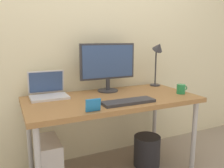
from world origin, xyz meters
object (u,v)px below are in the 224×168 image
at_px(mouse, 92,105).
at_px(computer_tower, 49,164).
at_px(desk, 112,104).
at_px(coffee_mug, 181,89).
at_px(keyboard, 128,102).
at_px(laptop, 48,91).
at_px(desk_lamp, 158,54).
at_px(photo_frame, 93,105).
at_px(monitor, 108,64).
at_px(wastebasket, 147,151).

bearing_deg(mouse, computer_tower, 142.26).
distance_m(desk, mouse, 0.34).
distance_m(desk, coffee_mug, 0.68).
bearing_deg(desk, keyboard, -80.32).
height_order(desk, laptop, laptop).
relative_size(desk_lamp, photo_frame, 4.46).
bearing_deg(computer_tower, mouse, -37.74).
bearing_deg(computer_tower, laptop, 74.46).
distance_m(laptop, computer_tower, 0.62).
height_order(desk, keyboard, keyboard).
relative_size(desk, mouse, 16.68).
bearing_deg(photo_frame, mouse, 73.12).
bearing_deg(desk_lamp, photo_frame, -149.69).
xyz_separation_m(monitor, keyboard, (-0.03, -0.47, -0.26)).
distance_m(monitor, mouse, 0.60).
bearing_deg(wastebasket, monitor, 140.06).
height_order(desk_lamp, photo_frame, desk_lamp).
relative_size(keyboard, computer_tower, 1.05).
distance_m(keyboard, coffee_mug, 0.62).
bearing_deg(coffee_mug, desk_lamp, 89.98).
bearing_deg(photo_frame, monitor, 56.81).
distance_m(desk_lamp, computer_tower, 1.52).
xyz_separation_m(desk_lamp, wastebasket, (-0.28, -0.26, -0.93)).
bearing_deg(desk, coffee_mug, -12.85).
xyz_separation_m(desk_lamp, mouse, (-0.91, -0.44, -0.33)).
bearing_deg(photo_frame, desk, 46.93).
relative_size(keyboard, mouse, 4.89).
height_order(monitor, wastebasket, monitor).
height_order(desk, mouse, mouse).
bearing_deg(laptop, coffee_mug, -18.99).
distance_m(desk, laptop, 0.58).
relative_size(desk, keyboard, 3.41).
relative_size(desk, wastebasket, 5.00).
height_order(computer_tower, wastebasket, computer_tower).
distance_m(desk_lamp, keyboard, 0.84).
bearing_deg(mouse, coffee_mug, 3.50).
bearing_deg(keyboard, mouse, 175.31).
xyz_separation_m(keyboard, wastebasket, (0.33, 0.21, -0.59)).
xyz_separation_m(computer_tower, wastebasket, (0.94, -0.06, -0.06)).
height_order(keyboard, photo_frame, photo_frame).
xyz_separation_m(mouse, coffee_mug, (0.91, 0.06, 0.03)).
distance_m(laptop, mouse, 0.52).
bearing_deg(laptop, photo_frame, -69.14).
distance_m(photo_frame, computer_tower, 0.72).
bearing_deg(wastebasket, photo_frame, -156.25).
height_order(desk, photo_frame, photo_frame).
height_order(mouse, computer_tower, mouse).
xyz_separation_m(photo_frame, wastebasket, (0.67, 0.29, -0.63)).
distance_m(laptop, photo_frame, 0.61).
height_order(desk, computer_tower, desk).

